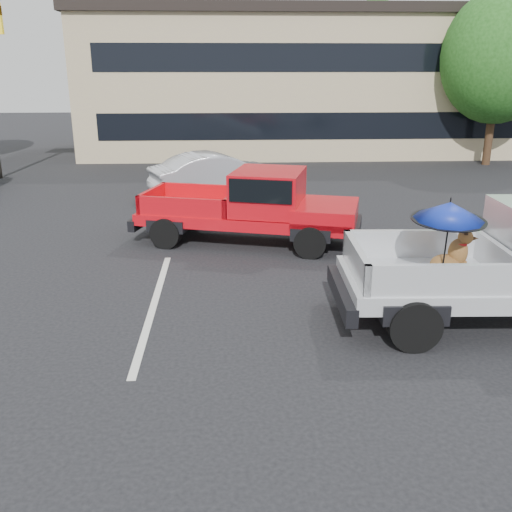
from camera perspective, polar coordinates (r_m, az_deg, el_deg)
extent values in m
plane|color=black|center=(8.26, 9.50, -9.90)|extent=(90.00, 90.00, 0.00)
cube|color=silver|center=(9.97, -10.18, -4.79)|extent=(0.12, 5.00, 0.01)
cube|color=silver|center=(10.94, 22.84, -3.85)|extent=(0.12, 5.00, 0.01)
cube|color=tan|center=(28.34, 4.81, 16.63)|extent=(20.00, 8.00, 6.00)
cube|color=black|center=(28.41, 4.99, 22.89)|extent=(20.40, 8.40, 0.40)
cube|color=black|center=(24.50, 5.95, 12.80)|extent=(18.00, 0.08, 1.10)
cube|color=black|center=(24.39, 6.17, 19.12)|extent=(18.00, 0.08, 1.10)
cylinder|color=#332114|center=(25.57, 22.33, 11.48)|extent=(0.32, 0.32, 2.73)
ellipsoid|color=#1B4814|center=(25.45, 23.15, 17.84)|extent=(4.46, 4.46, 5.13)
cylinder|color=#332114|center=(32.12, 11.31, 13.76)|extent=(0.32, 0.32, 2.86)
ellipsoid|color=#1B4814|center=(32.03, 11.67, 19.09)|extent=(4.68, 4.68, 5.38)
cylinder|color=black|center=(8.48, 15.55, -6.71)|extent=(0.77, 0.31, 0.76)
cylinder|color=black|center=(10.11, 12.72, -2.30)|extent=(0.77, 0.31, 0.76)
cube|color=black|center=(9.05, 8.54, -3.73)|extent=(0.25, 1.96, 0.28)
cube|color=black|center=(9.27, 16.56, -2.25)|extent=(2.36, 1.92, 0.10)
cube|color=silver|center=(9.96, 15.29, 1.13)|extent=(2.30, 0.18, 0.50)
cube|color=silver|center=(8.40, 18.45, -2.43)|extent=(2.30, 0.18, 0.50)
cube|color=silver|center=(8.90, 9.97, -0.55)|extent=(0.16, 1.84, 0.50)
cube|color=silver|center=(9.57, 23.03, -0.44)|extent=(0.16, 1.84, 0.50)
ellipsoid|color=brown|center=(9.38, 18.42, -0.81)|extent=(0.50, 0.42, 0.32)
cylinder|color=brown|center=(9.42, 20.06, -1.19)|extent=(0.07, 0.07, 0.24)
cylinder|color=brown|center=(9.56, 19.73, -0.87)|extent=(0.07, 0.07, 0.24)
ellipsoid|color=brown|center=(9.38, 19.53, 0.36)|extent=(0.32, 0.29, 0.44)
cylinder|color=red|center=(9.35, 19.74, 1.19)|extent=(0.21, 0.21, 0.04)
sphere|color=brown|center=(9.35, 20.22, 1.78)|extent=(0.23, 0.23, 0.23)
cone|color=black|center=(9.40, 20.95, 1.65)|extent=(0.17, 0.12, 0.11)
cone|color=black|center=(9.25, 20.31, 2.39)|extent=(0.08, 0.08, 0.12)
cone|color=black|center=(9.36, 20.05, 2.60)|extent=(0.08, 0.08, 0.12)
cylinder|color=brown|center=(9.36, 17.31, -1.41)|extent=(0.29, 0.05, 0.10)
cylinder|color=black|center=(9.05, 18.43, 0.91)|extent=(0.02, 0.10, 1.05)
cone|color=#11269C|center=(8.91, 18.78, 4.25)|extent=(1.10, 1.12, 0.36)
cylinder|color=black|center=(8.88, 18.88, 5.25)|extent=(0.02, 0.02, 0.10)
cylinder|color=black|center=(8.94, 18.69, 3.45)|extent=(1.10, 1.10, 0.09)
cylinder|color=black|center=(12.88, -9.01, 2.27)|extent=(0.73, 0.43, 0.68)
cylinder|color=black|center=(14.38, -6.63, 4.08)|extent=(0.73, 0.43, 0.68)
cylinder|color=black|center=(12.11, 5.45, 1.36)|extent=(0.73, 0.43, 0.68)
cylinder|color=black|center=(13.69, 6.34, 3.35)|extent=(0.73, 0.43, 0.68)
cube|color=red|center=(13.09, -0.92, 3.94)|extent=(5.14, 2.96, 0.25)
cube|color=red|center=(12.76, 7.00, 4.30)|extent=(1.76, 2.03, 0.41)
cube|color=black|center=(12.80, 9.95, 2.62)|extent=(0.64, 1.75, 0.27)
cube|color=black|center=(13.90, -10.93, 3.82)|extent=(0.63, 1.75, 0.25)
cube|color=red|center=(12.85, 1.23, 6.47)|extent=(1.87, 1.99, 0.95)
cube|color=black|center=(12.81, 1.24, 7.26)|extent=(1.77, 2.04, 0.50)
cube|color=black|center=(13.43, -6.37, 4.45)|extent=(2.44, 2.15, 0.09)
cube|color=red|center=(14.09, -5.39, 6.28)|extent=(2.02, 0.64, 0.45)
cube|color=red|center=(12.65, -7.54, 4.78)|extent=(2.02, 0.64, 0.45)
cube|color=red|center=(13.72, -10.35, 5.72)|extent=(0.53, 1.62, 0.45)
cube|color=red|center=(13.09, -2.28, 5.39)|extent=(0.53, 1.62, 0.45)
imported|color=#ADAFB5|center=(17.82, -3.80, 8.09)|extent=(4.39, 2.97, 1.37)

